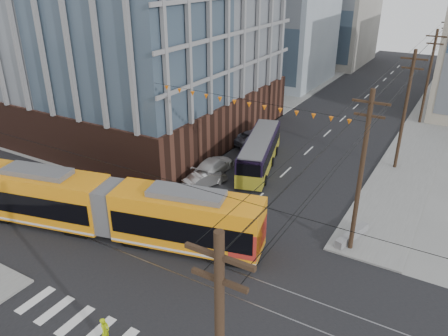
% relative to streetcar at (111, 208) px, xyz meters
% --- Properties ---
extents(ground, '(160.00, 160.00, 0.00)m').
position_rel_streetcar_xyz_m(ground, '(6.56, -4.42, -2.06)').
color(ground, slate).
extents(bg_bldg_nw_near, '(18.00, 16.00, 18.00)m').
position_rel_streetcar_xyz_m(bg_bldg_nw_near, '(-10.44, 47.58, 6.94)').
color(bg_bldg_nw_near, '#8C99A5').
rests_on(bg_bldg_nw_near, ground).
extents(bg_bldg_nw_far, '(16.00, 18.00, 20.00)m').
position_rel_streetcar_xyz_m(bg_bldg_nw_far, '(-7.44, 67.58, 7.94)').
color(bg_bldg_nw_far, gray).
rests_on(bg_bldg_nw_far, ground).
extents(utility_pole_far, '(0.30, 0.30, 11.00)m').
position_rel_streetcar_xyz_m(utility_pole_far, '(15.06, 51.58, 3.44)').
color(utility_pole_far, black).
rests_on(utility_pole_far, ground).
extents(streetcar, '(21.49, 7.89, 4.12)m').
position_rel_streetcar_xyz_m(streetcar, '(0.00, 0.00, 0.00)').
color(streetcar, orange).
rests_on(streetcar, ground).
extents(city_bus, '(5.29, 11.07, 3.07)m').
position_rel_streetcar_xyz_m(city_bus, '(3.90, 15.42, -0.52)').
color(city_bus, black).
rests_on(city_bus, ground).
extents(parked_car_silver, '(2.70, 4.24, 1.32)m').
position_rel_streetcar_xyz_m(parked_car_silver, '(1.62, 9.50, -1.40)').
color(parked_car_silver, '#A1A1A1').
rests_on(parked_car_silver, ground).
extents(parked_car_white, '(2.37, 5.27, 1.50)m').
position_rel_streetcar_xyz_m(parked_car_white, '(0.93, 12.02, -1.31)').
color(parked_car_white, silver).
rests_on(parked_car_white, ground).
extents(parked_car_grey, '(4.32, 5.75, 1.45)m').
position_rel_streetcar_xyz_m(parked_car_grey, '(0.83, 20.54, -1.33)').
color(parked_car_grey, '#575A69').
rests_on(parked_car_grey, ground).
extents(pedestrian, '(0.58, 0.69, 1.62)m').
position_rel_streetcar_xyz_m(pedestrian, '(6.74, -7.68, -1.25)').
color(pedestrian, '#DCFF0E').
rests_on(pedestrian, ground).
extents(jersey_barrier, '(1.70, 3.61, 0.71)m').
position_rel_streetcar_xyz_m(jersey_barrier, '(14.86, 7.66, -1.71)').
color(jersey_barrier, slate).
rests_on(jersey_barrier, ground).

